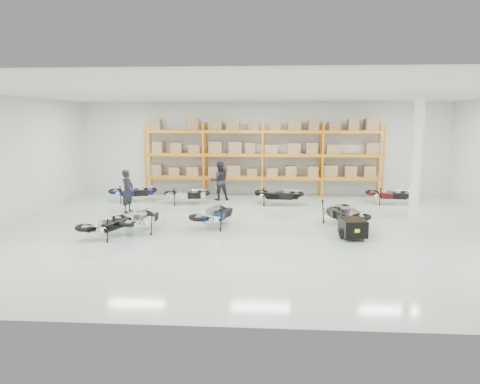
# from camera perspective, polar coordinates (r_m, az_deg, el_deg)

# --- Properties ---
(room) EXTENTS (18.00, 18.00, 18.00)m
(room) POSITION_cam_1_polar(r_m,az_deg,el_deg) (14.15, 2.74, 3.90)
(room) COLOR #B4C8B7
(room) RESTS_ON ground
(pallet_rack) EXTENTS (11.28, 0.98, 3.62)m
(pallet_rack) POSITION_cam_1_polar(r_m,az_deg,el_deg) (20.58, 3.04, 5.69)
(pallet_rack) COLOR orange
(pallet_rack) RESTS_ON ground
(structural_column) EXTENTS (0.25, 0.25, 4.50)m
(structural_column) POSITION_cam_1_polar(r_m,az_deg,el_deg) (15.47, 22.45, 3.67)
(structural_column) COLOR white
(structural_column) RESTS_ON ground
(moto_blue_centre) EXTENTS (1.49, 2.03, 1.19)m
(moto_blue_centre) POSITION_cam_1_polar(r_m,az_deg,el_deg) (14.73, -3.42, -2.53)
(moto_blue_centre) COLOR #071647
(moto_blue_centre) RESTS_ON ground
(moto_silver_left) EXTENTS (1.00, 1.79, 1.11)m
(moto_silver_left) POSITION_cam_1_polar(r_m,az_deg,el_deg) (14.49, -12.83, -3.10)
(moto_silver_left) COLOR silver
(moto_silver_left) RESTS_ON ground
(moto_black_far_left) EXTENTS (1.47, 1.91, 1.11)m
(moto_black_far_left) POSITION_cam_1_polar(r_m,az_deg,el_deg) (14.08, -17.30, -3.68)
(moto_black_far_left) COLOR black
(moto_black_far_left) RESTS_ON ground
(moto_touring_right) EXTENTS (1.41, 2.14, 1.28)m
(moto_touring_right) POSITION_cam_1_polar(r_m,az_deg,el_deg) (15.19, 13.69, -2.26)
(moto_touring_right) COLOR black
(moto_touring_right) RESTS_ON ground
(trailer) EXTENTS (0.79, 1.50, 0.62)m
(trailer) POSITION_cam_1_polar(r_m,az_deg,el_deg) (13.71, 14.80, -4.60)
(trailer) COLOR black
(trailer) RESTS_ON ground
(moto_back_a) EXTENTS (2.04, 1.41, 1.20)m
(moto_back_a) POSITION_cam_1_polar(r_m,az_deg,el_deg) (19.87, -14.11, 0.37)
(moto_back_a) COLOR #0B0B69
(moto_back_a) RESTS_ON ground
(moto_back_b) EXTENTS (1.83, 1.05, 1.13)m
(moto_back_b) POSITION_cam_1_polar(r_m,az_deg,el_deg) (18.91, -7.13, 0.03)
(moto_back_b) COLOR #B3B9BD
(moto_back_b) RESTS_ON ground
(moto_back_c) EXTENTS (2.02, 1.26, 1.22)m
(moto_back_c) POSITION_cam_1_polar(r_m,az_deg,el_deg) (18.61, 5.10, 0.03)
(moto_back_c) COLOR black
(moto_back_c) RESTS_ON ground
(moto_back_d) EXTENTS (1.89, 1.11, 1.16)m
(moto_back_d) POSITION_cam_1_polar(r_m,az_deg,el_deg) (19.83, 19.44, 0.04)
(moto_back_d) COLOR #3B0B0C
(moto_back_d) RESTS_ON ground
(person_left) EXTENTS (0.53, 0.69, 1.71)m
(person_left) POSITION_cam_1_polar(r_m,az_deg,el_deg) (17.57, -14.75, 0.11)
(person_left) COLOR black
(person_left) RESTS_ON ground
(person_back) EXTENTS (1.02, 0.89, 1.79)m
(person_back) POSITION_cam_1_polar(r_m,az_deg,el_deg) (19.64, -2.76, 1.51)
(person_back) COLOR black
(person_back) RESTS_ON ground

